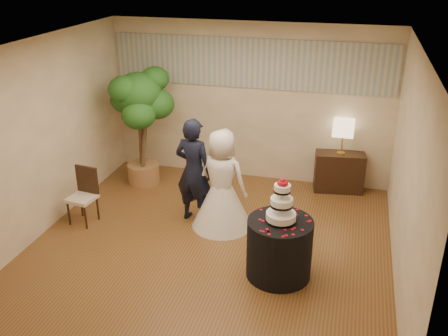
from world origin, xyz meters
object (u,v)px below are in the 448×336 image
(ficus_tree, at_px, (140,127))
(side_chair, at_px, (82,197))
(table_lamp, at_px, (343,137))
(wedding_cake, at_px, (282,200))
(groom, at_px, (194,171))
(bride, at_px, (222,180))
(console, at_px, (339,172))
(cake_table, at_px, (279,248))

(ficus_tree, bearing_deg, side_chair, -101.67)
(table_lamp, xyz_separation_m, side_chair, (-3.72, -2.15, -0.55))
(wedding_cake, bearing_deg, groom, 143.48)
(bride, height_order, ficus_tree, ficus_tree)
(console, bearing_deg, groom, -150.27)
(bride, height_order, wedding_cake, bride)
(bride, height_order, console, bride)
(bride, relative_size, cake_table, 1.85)
(console, bearing_deg, wedding_cake, -110.43)
(side_chair, bearing_deg, groom, 25.71)
(cake_table, relative_size, ficus_tree, 0.39)
(groom, xyz_separation_m, side_chair, (-1.62, -0.53, -0.39))
(bride, relative_size, table_lamp, 2.65)
(groom, bearing_deg, side_chair, 29.37)
(bride, bearing_deg, wedding_cake, 144.40)
(wedding_cake, height_order, table_lamp, wedding_cake)
(wedding_cake, distance_m, ficus_tree, 3.52)
(console, relative_size, ficus_tree, 0.39)
(console, xyz_separation_m, side_chair, (-3.72, -2.15, 0.09))
(bride, relative_size, ficus_tree, 0.73)
(wedding_cake, relative_size, table_lamp, 1.01)
(wedding_cake, bearing_deg, ficus_tree, 142.58)
(table_lamp, xyz_separation_m, ficus_tree, (-3.40, -0.59, 0.08))
(table_lamp, distance_m, side_chair, 4.34)
(bride, xyz_separation_m, wedding_cake, (1.04, -1.03, 0.31))
(groom, relative_size, ficus_tree, 0.78)
(ficus_tree, distance_m, side_chair, 1.72)
(side_chair, bearing_deg, bride, 19.96)
(console, bearing_deg, bride, -142.01)
(groom, relative_size, wedding_cake, 2.82)
(console, bearing_deg, ficus_tree, -178.11)
(groom, xyz_separation_m, wedding_cake, (1.49, -1.11, 0.26))
(bride, bearing_deg, ficus_tree, -22.90)
(ficus_tree, xyz_separation_m, side_chair, (-0.32, -1.57, -0.63))
(ficus_tree, bearing_deg, cake_table, -37.42)
(cake_table, bearing_deg, console, 77.48)
(side_chair, bearing_deg, cake_table, -2.88)
(table_lamp, distance_m, ficus_tree, 3.45)
(bride, xyz_separation_m, console, (1.64, 1.69, -0.42))
(groom, relative_size, console, 1.98)
(table_lamp, bearing_deg, ficus_tree, -170.20)
(console, bearing_deg, table_lamp, 0.00)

